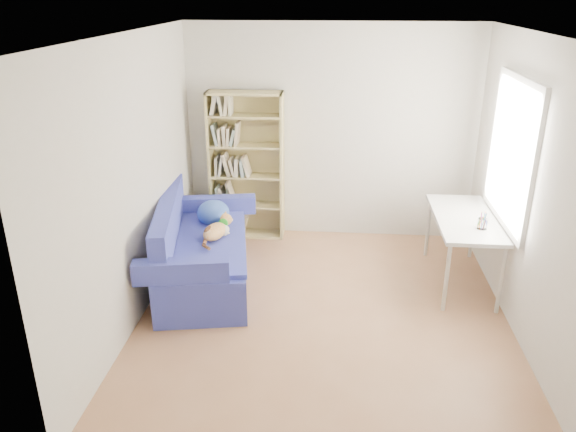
% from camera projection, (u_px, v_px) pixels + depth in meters
% --- Properties ---
extents(ground, '(4.00, 4.00, 0.00)m').
position_uv_depth(ground, '(324.00, 314.00, 5.45)').
color(ground, '#8B5E3F').
rests_on(ground, ground).
extents(room_shell, '(3.54, 4.04, 2.62)m').
position_uv_depth(room_shell, '(340.00, 150.00, 4.86)').
color(room_shell, silver).
rests_on(room_shell, ground).
extents(sofa, '(1.19, 2.00, 0.91)m').
position_uv_depth(sofa, '(200.00, 252.00, 5.96)').
color(sofa, navy).
rests_on(sofa, ground).
extents(bookshelf, '(0.91, 0.28, 1.82)m').
position_uv_depth(bookshelf, '(247.00, 172.00, 6.91)').
color(bookshelf, tan).
rests_on(bookshelf, ground).
extents(desk, '(0.61, 1.34, 0.75)m').
position_uv_depth(desk, '(465.00, 223.00, 5.81)').
color(desk, silver).
rests_on(desk, ground).
extents(pen_cup, '(0.09, 0.09, 0.18)m').
position_uv_depth(pen_cup, '(483.00, 222.00, 5.48)').
color(pen_cup, white).
rests_on(pen_cup, desk).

